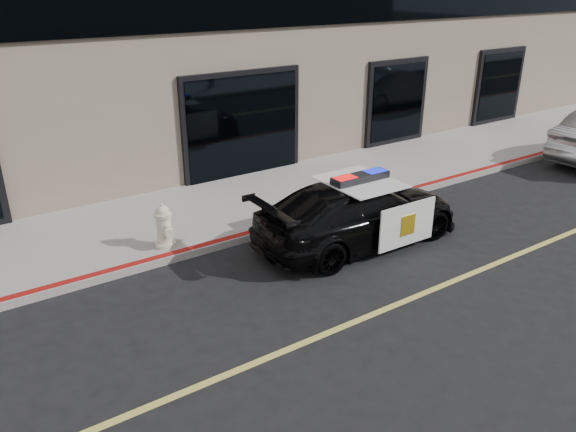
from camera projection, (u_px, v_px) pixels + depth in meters
ground at (478, 271)px, 10.42m from camera, size 120.00×120.00×0.00m
sidewalk_n at (311, 187)px, 14.39m from camera, size 60.00×3.50×0.15m
police_car at (359, 212)px, 11.31m from camera, size 2.12×4.56×1.48m
fire_hydrant at (164, 227)px, 10.88m from camera, size 0.40×0.56×0.88m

